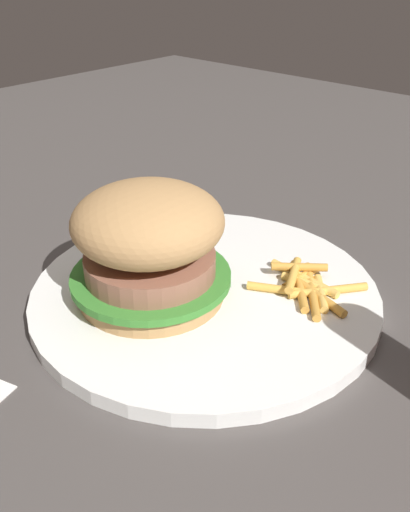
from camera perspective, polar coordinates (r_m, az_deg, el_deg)
The scene contains 4 objects.
ground_plane at distance 0.48m, azimuth -2.95°, elevation -3.78°, with size 1.60×1.60×0.00m, color #47423F.
plate at distance 0.47m, azimuth 0.00°, elevation -3.81°, with size 0.29×0.29×0.01m, color white.
sandwich at distance 0.44m, azimuth -5.93°, elevation 1.39°, with size 0.13×0.13×0.09m.
fries_pile at distance 0.47m, azimuth 10.30°, elevation -2.89°, with size 0.09×0.07×0.01m.
Camera 1 is at (-0.29, 0.28, 0.27)m, focal length 39.21 mm.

